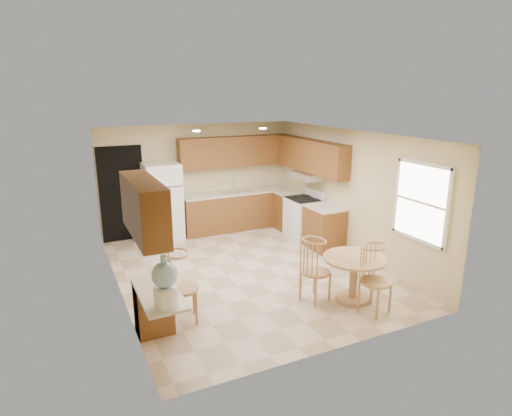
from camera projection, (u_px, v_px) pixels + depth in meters
name	position (u px, v px, depth m)	size (l,w,h in m)	color
floor	(247.00, 271.00, 7.91)	(5.50, 5.50, 0.00)	#D0B197
ceiling	(247.00, 135.00, 7.25)	(4.50, 5.50, 0.02)	white
wall_back	(199.00, 178.00, 9.97)	(4.50, 0.02, 2.50)	beige
wall_front	(340.00, 259.00, 5.18)	(4.50, 0.02, 2.50)	beige
wall_left	(115.00, 222.00, 6.65)	(0.02, 5.50, 2.50)	beige
wall_right	(350.00, 193.00, 8.51)	(0.02, 5.50, 2.50)	beige
doorway	(122.00, 194.00, 9.29)	(0.90, 0.02, 2.10)	black
base_cab_back	(239.00, 211.00, 10.29)	(2.75, 0.60, 0.87)	brown
counter_back	(238.00, 192.00, 10.17)	(2.75, 0.63, 0.04)	beige
base_cab_right_a	(290.00, 211.00, 10.22)	(0.60, 0.59, 0.87)	brown
counter_right_a	(290.00, 193.00, 10.10)	(0.63, 0.59, 0.04)	beige
base_cab_right_b	(324.00, 229.00, 8.95)	(0.60, 0.80, 0.87)	brown
counter_right_b	(325.00, 208.00, 8.83)	(0.63, 0.80, 0.04)	beige
upper_cab_back	(236.00, 151.00, 10.03)	(2.75, 0.33, 0.70)	brown
upper_cab_right	(311.00, 156.00, 9.34)	(0.33, 2.42, 0.70)	brown
upper_cab_left	(144.00, 208.00, 5.16)	(0.33, 1.40, 0.70)	brown
sink	(237.00, 191.00, 10.15)	(0.78, 0.44, 0.01)	silver
range_hood	(308.00, 176.00, 9.39)	(0.50, 0.76, 0.14)	silver
desk_pedestal	(154.00, 307.00, 5.84)	(0.48, 0.42, 0.72)	brown
desk_top	(158.00, 293.00, 5.40)	(0.50, 1.20, 0.04)	beige
window	(422.00, 202.00, 6.82)	(0.06, 1.12, 1.30)	white
can_light_a	(197.00, 131.00, 8.09)	(0.14, 0.14, 0.02)	white
can_light_b	(263.00, 128.00, 8.67)	(0.14, 0.14, 0.02)	white
refrigerator	(163.00, 202.00, 9.38)	(0.76, 0.74, 1.72)	white
stove	(304.00, 218.00, 9.61)	(0.65, 0.76, 1.09)	white
dining_table	(354.00, 272.00, 6.68)	(0.98, 0.98, 0.73)	tan
chair_table_a	(319.00, 266.00, 6.55)	(0.45, 0.59, 1.02)	tan
chair_table_b	(381.00, 276.00, 6.19)	(0.46, 0.48, 1.03)	tan
chair_desk	(184.00, 282.00, 5.97)	(0.46, 0.59, 1.03)	tan
water_crock	(165.00, 284.00, 4.95)	(0.31, 0.31, 0.64)	white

